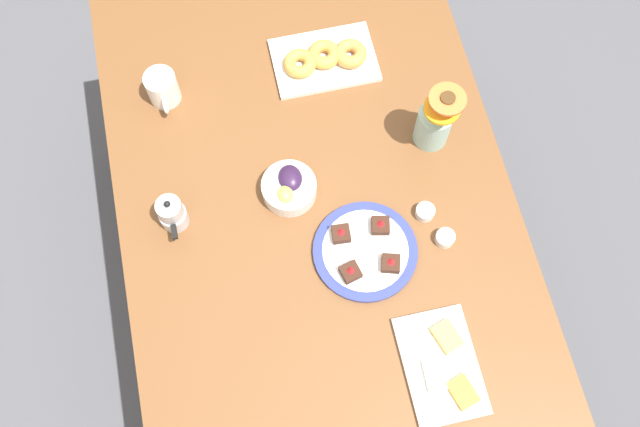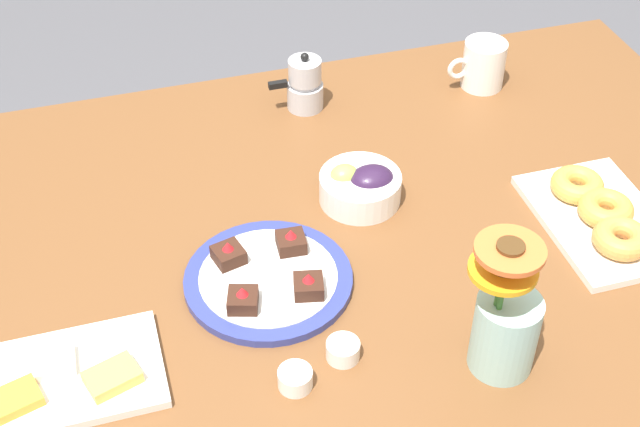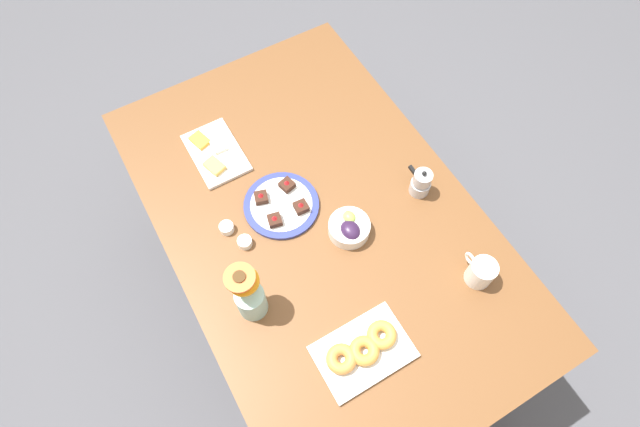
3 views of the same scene
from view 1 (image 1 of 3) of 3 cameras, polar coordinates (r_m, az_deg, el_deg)
name	(u,v)px [view 1 (image 1 of 3)]	position (r m, az deg, el deg)	size (l,w,h in m)	color
ground_plane	(320,294)	(2.50, 0.00, -6.46)	(6.00, 6.00, 0.00)	#4C4C51
dining_table	(320,231)	(1.87, 0.00, -1.38)	(1.60, 1.00, 0.74)	brown
coffee_mug	(163,88)	(1.95, -12.49, 9.78)	(0.12, 0.08, 0.10)	white
grape_bowl	(289,187)	(1.79, -2.49, 2.11)	(0.14, 0.14, 0.07)	white
cheese_platter	(442,366)	(1.71, 9.77, -11.91)	(0.26, 0.17, 0.03)	white
croissant_platter	(325,59)	(1.98, 0.39, 12.29)	(0.19, 0.28, 0.05)	white
jam_cup_honey	(425,212)	(1.80, 8.41, 0.13)	(0.05, 0.05, 0.03)	white
jam_cup_berry	(445,238)	(1.79, 9.98, -1.94)	(0.05, 0.05, 0.03)	white
dessert_plate	(365,251)	(1.76, 3.64, -3.00)	(0.26, 0.26, 0.05)	navy
flower_vase	(434,123)	(1.84, 9.14, 7.15)	(0.11, 0.10, 0.23)	#99C1B7
moka_pot	(172,214)	(1.78, -11.75, -0.02)	(0.11, 0.07, 0.12)	#B7B7BC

